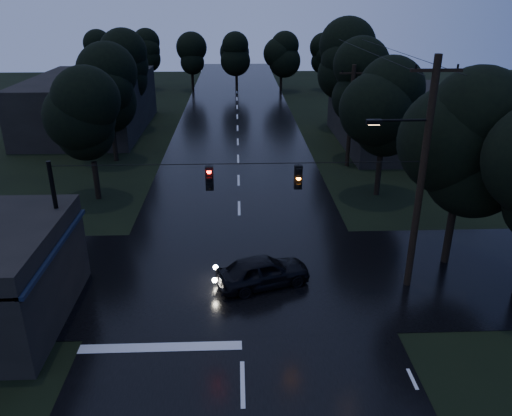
{
  "coord_description": "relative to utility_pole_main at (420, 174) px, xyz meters",
  "views": [
    {
      "loc": [
        -0.06,
        -8.04,
        12.0
      ],
      "look_at": [
        0.77,
        13.23,
        2.91
      ],
      "focal_mm": 35.0,
      "sensor_mm": 36.0,
      "label": 1
    }
  ],
  "objects": [
    {
      "name": "tree_right_b",
      "position": [
        2.19,
        19.0,
        0.74
      ],
      "size": [
        4.48,
        4.48,
        9.44
      ],
      "color": "black",
      "rests_on": "ground"
    },
    {
      "name": "building_far_right",
      "position": [
        6.59,
        23.0,
        -3.06
      ],
      "size": [
        10.0,
        14.0,
        4.4
      ],
      "primitive_type": "cube",
      "color": "black",
      "rests_on": "ground"
    },
    {
      "name": "main_road",
      "position": [
        -7.41,
        19.0,
        -5.26
      ],
      "size": [
        12.0,
        120.0,
        0.02
      ],
      "primitive_type": "cube",
      "color": "black",
      "rests_on": "ground"
    },
    {
      "name": "building_far_left",
      "position": [
        -21.41,
        29.0,
        -2.76
      ],
      "size": [
        10.0,
        16.0,
        5.0
      ],
      "primitive_type": "cube",
      "color": "black",
      "rests_on": "ground"
    },
    {
      "name": "span_signals",
      "position": [
        -6.85,
        -0.01,
        -0.01
      ],
      "size": [
        15.0,
        0.37,
        1.12
      ],
      "color": "black",
      "rests_on": "ground"
    },
    {
      "name": "tree_right_a",
      "position": [
        1.59,
        11.0,
        0.36
      ],
      "size": [
        4.2,
        4.2,
        8.85
      ],
      "color": "black",
      "rests_on": "ground"
    },
    {
      "name": "car",
      "position": [
        -6.41,
        0.2,
        -4.54
      ],
      "size": [
        4.52,
        2.96,
        1.43
      ],
      "primitive_type": "imported",
      "rotation": [
        0.0,
        0.0,
        1.9
      ],
      "color": "black",
      "rests_on": "ground"
    },
    {
      "name": "anchor_pole_left",
      "position": [
        -14.91,
        0.0,
        -2.26
      ],
      "size": [
        0.18,
        0.18,
        6.0
      ],
      "primitive_type": "cylinder",
      "color": "black",
      "rests_on": "ground"
    },
    {
      "name": "utility_pole_main",
      "position": [
        0.0,
        0.0,
        0.0
      ],
      "size": [
        3.5,
        0.3,
        10.0
      ],
      "color": "black",
      "rests_on": "ground"
    },
    {
      "name": "tree_right_c",
      "position": [
        2.79,
        29.0,
        1.11
      ],
      "size": [
        4.76,
        4.76,
        10.03
      ],
      "color": "black",
      "rests_on": "ground"
    },
    {
      "name": "tree_left_a",
      "position": [
        -16.41,
        11.0,
        -0.02
      ],
      "size": [
        3.92,
        3.92,
        8.26
      ],
      "color": "black",
      "rests_on": "ground"
    },
    {
      "name": "tree_left_c",
      "position": [
        -17.61,
        29.0,
        0.74
      ],
      "size": [
        4.48,
        4.48,
        9.44
      ],
      "color": "black",
      "rests_on": "ground"
    },
    {
      "name": "cross_street",
      "position": [
        -7.41,
        1.0,
        -5.26
      ],
      "size": [
        60.0,
        9.0,
        0.02
      ],
      "primitive_type": "cube",
      "color": "black",
      "rests_on": "ground"
    },
    {
      "name": "tree_corner_near",
      "position": [
        2.59,
        2.0,
        0.74
      ],
      "size": [
        4.48,
        4.48,
        9.44
      ],
      "color": "black",
      "rests_on": "ground"
    },
    {
      "name": "utility_pole_far",
      "position": [
        0.89,
        17.0,
        -1.38
      ],
      "size": [
        2.0,
        0.3,
        7.5
      ],
      "color": "black",
      "rests_on": "ground"
    },
    {
      "name": "tree_left_b",
      "position": [
        -17.01,
        19.0,
        0.36
      ],
      "size": [
        4.2,
        4.2,
        8.85
      ],
      "color": "black",
      "rests_on": "ground"
    }
  ]
}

